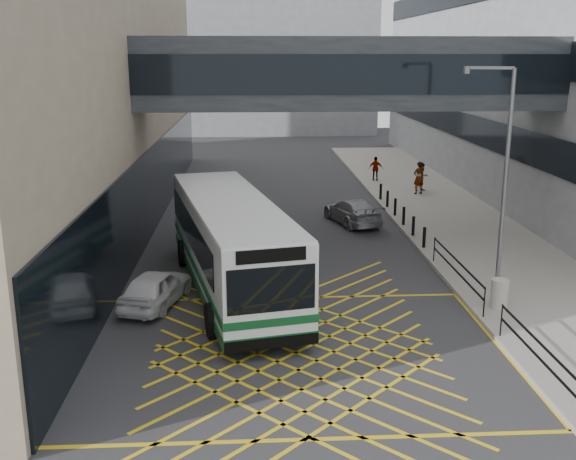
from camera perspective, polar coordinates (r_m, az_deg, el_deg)
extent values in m
plane|color=#333335|center=(19.63, 0.66, -10.35)|extent=(120.00, 120.00, 0.00)
cube|color=black|center=(34.66, -11.03, 3.93)|extent=(0.10, 41.50, 4.00)
cube|color=black|center=(43.98, 14.42, 8.62)|extent=(0.10, 43.50, 1.60)
cube|color=black|center=(43.77, 14.76, 13.82)|extent=(0.10, 43.50, 1.60)
cube|color=gray|center=(77.75, -3.90, 15.17)|extent=(28.00, 16.00, 18.00)
cube|color=#32373C|center=(30.05, 5.00, 13.10)|extent=(20.00, 4.00, 3.00)
cube|color=black|center=(28.05, 5.59, 12.97)|extent=(19.50, 0.06, 1.60)
cube|color=black|center=(32.05, 4.48, 13.20)|extent=(19.50, 0.06, 1.60)
cube|color=gray|center=(35.27, 13.74, 0.77)|extent=(6.00, 54.00, 0.16)
cube|color=gold|center=(19.63, 0.66, -10.34)|extent=(12.00, 9.00, 0.01)
cube|color=white|center=(23.99, -4.82, -1.03)|extent=(5.12, 12.16, 2.91)
cube|color=#0F4E24|center=(24.36, -4.76, -3.91)|extent=(5.17, 12.21, 0.37)
cube|color=#0F4E24|center=(24.18, -4.79, -2.63)|extent=(5.19, 12.22, 0.24)
cube|color=black|center=(24.50, -5.12, 0.22)|extent=(4.87, 10.70, 1.13)
cube|color=black|center=(18.39, -1.43, -5.04)|extent=(2.44, 0.60, 1.29)
cube|color=black|center=(18.07, -1.44, -2.17)|extent=(1.91, 0.47, 0.38)
cube|color=white|center=(23.63, -4.90, 2.39)|extent=(5.08, 12.05, 0.11)
cube|color=black|center=(18.96, -1.39, -9.51)|extent=(2.66, 0.67, 0.32)
cube|color=black|center=(29.97, -6.86, -0.44)|extent=(2.66, 0.67, 0.32)
cylinder|color=black|center=(20.57, -6.48, -7.61)|extent=(0.52, 1.12, 1.08)
cylinder|color=black|center=(21.11, 0.87, -6.92)|extent=(0.52, 1.12, 1.08)
cylinder|color=black|center=(27.44, -8.88, -1.94)|extent=(0.52, 1.12, 1.08)
cylinder|color=black|center=(27.85, -3.33, -1.54)|extent=(0.52, 1.12, 1.08)
imported|color=white|center=(23.34, -11.15, -4.80)|extent=(2.65, 4.28, 1.27)
imported|color=black|center=(33.86, -3.57, 1.67)|extent=(2.56, 4.70, 1.39)
imported|color=gray|center=(34.04, 5.49, 1.65)|extent=(2.89, 4.62, 1.34)
cylinder|color=slate|center=(24.41, 17.90, 3.83)|extent=(0.20, 0.20, 7.70)
cube|color=slate|center=(24.09, 16.77, 13.01)|extent=(1.44, 0.73, 0.10)
cylinder|color=slate|center=(24.18, 14.90, 12.96)|extent=(0.36, 0.36, 0.24)
cylinder|color=#ADA89E|center=(23.34, 17.47, -5.17)|extent=(0.57, 0.57, 0.98)
cube|color=black|center=(18.81, 20.38, -8.79)|extent=(0.05, 5.00, 0.05)
cube|color=black|center=(18.97, 20.27, -9.90)|extent=(0.05, 5.00, 0.05)
cube|color=black|center=(24.97, 14.12, -2.53)|extent=(0.05, 6.00, 0.05)
cube|color=black|center=(25.09, 14.06, -3.40)|extent=(0.05, 6.00, 0.05)
cylinder|color=black|center=(21.11, 17.61, -7.28)|extent=(0.04, 0.04, 1.00)
cylinder|color=black|center=(22.42, 16.28, -5.88)|extent=(0.04, 0.04, 1.00)
cylinder|color=black|center=(27.85, 12.28, -1.60)|extent=(0.04, 0.04, 1.00)
cylinder|color=black|center=(29.74, 11.46, -0.61)|extent=(0.14, 0.14, 0.90)
cylinder|color=black|center=(31.62, 10.56, 0.34)|extent=(0.14, 0.14, 0.90)
cylinder|color=black|center=(33.51, 9.77, 1.19)|extent=(0.14, 0.14, 0.90)
cylinder|color=black|center=(35.41, 9.06, 1.95)|extent=(0.14, 0.14, 0.90)
cylinder|color=black|center=(37.32, 8.43, 2.63)|extent=(0.14, 0.14, 0.90)
cylinder|color=black|center=(39.24, 7.85, 3.24)|extent=(0.14, 0.14, 0.90)
imported|color=gray|center=(41.06, 11.00, 4.35)|extent=(0.92, 0.79, 1.94)
imported|color=gray|center=(42.09, 11.29, 4.42)|extent=(0.94, 0.73, 1.70)
imported|color=gray|center=(45.10, 7.44, 5.17)|extent=(1.01, 0.67, 1.57)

